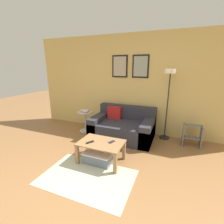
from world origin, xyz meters
The scene contains 12 objects.
ground_plane centered at (0.00, 0.00, 0.00)m, with size 16.00×16.00×0.00m, color olive.
wall_back centered at (0.00, 2.87, 1.28)m, with size 5.60×0.09×2.55m.
area_rug centered at (-0.07, 0.63, 0.00)m, with size 1.49×0.98×0.01m, color #B2B79E.
couch centered at (-0.04, 2.36, 0.27)m, with size 1.51×0.98×0.75m.
coffee_table centered at (-0.06, 1.14, 0.32)m, with size 0.83×0.55×0.40m.
storage_bin centered at (-0.10, 1.14, 0.10)m, with size 0.54×0.45×0.21m.
floor_lamp centered at (0.96, 2.52, 1.22)m, with size 0.25×0.50×1.70m.
side_table centered at (-1.13, 2.34, 0.34)m, with size 0.39×0.39×0.56m.
book_stack centered at (-1.13, 2.33, 0.58)m, with size 0.23×0.17×0.05m.
remote_control centered at (-0.24, 1.04, 0.41)m, with size 0.04×0.15×0.02m, color black.
cell_phone centered at (0.12, 1.21, 0.41)m, with size 0.07×0.14×0.01m, color #1E2338.
step_stool centered at (1.57, 2.51, 0.26)m, with size 0.40×0.28×0.48m.
Camera 1 is at (1.16, -1.32, 1.76)m, focal length 26.00 mm.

